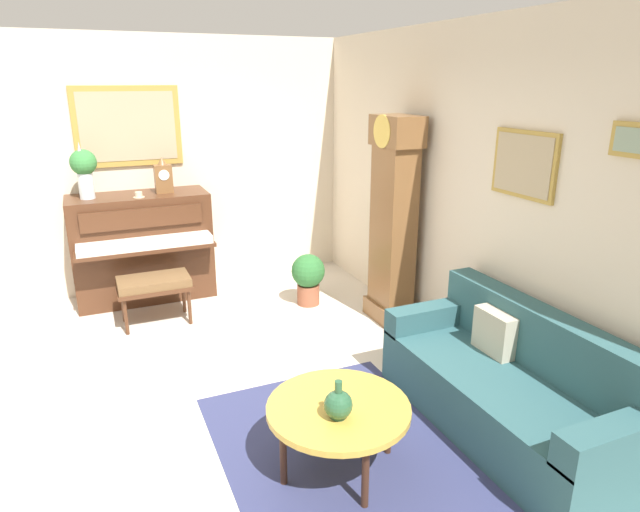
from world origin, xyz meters
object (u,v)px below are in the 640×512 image
object	(u,v)px
piano_bench	(154,285)
green_jug	(338,404)
grandfather_clock	(393,227)
couch	(510,387)
teacup	(139,195)
mantel_clock	(163,177)
flower_vase	(84,168)
piano	(143,247)
potted_plant	(308,276)
coffee_table	(338,410)

from	to	relation	value
piano_bench	green_jug	distance (m)	2.87
grandfather_clock	couch	bearing A→B (deg)	-5.17
teacup	green_jug	world-z (taller)	teacup
mantel_clock	flower_vase	size ratio (longest dim) A/B	0.66
piano	grandfather_clock	xyz separation A→B (m)	(1.58, 2.19, 0.37)
mantel_clock	potted_plant	xyz separation A→B (m)	(0.89, 1.30, -1.01)
couch	green_jug	size ratio (longest dim) A/B	7.92
couch	teacup	distance (m)	4.00
couch	potted_plant	xyz separation A→B (m)	(-2.60, -0.44, 0.01)
piano_bench	flower_vase	xyz separation A→B (m)	(-0.74, -0.49, 1.07)
flower_vase	green_jug	xyz separation A→B (m)	(3.52, 1.18, -0.94)
piano_bench	green_jug	bearing A→B (deg)	14.00
piano_bench	couch	bearing A→B (deg)	36.22
flower_vase	potted_plant	distance (m)	2.53
couch	green_jug	world-z (taller)	couch
mantel_clock	piano_bench	bearing A→B (deg)	-20.40
piano	flower_vase	world-z (taller)	flower_vase
teacup	flower_vase	bearing A→B (deg)	-107.57
piano	green_jug	xyz separation A→B (m)	(3.52, 0.70, -0.05)
piano_bench	teacup	distance (m)	0.98
green_jug	flower_vase	bearing A→B (deg)	-161.38
piano	grandfather_clock	size ratio (longest dim) A/B	0.71
teacup	coffee_table	bearing A→B (deg)	13.04
coffee_table	teacup	bearing A→B (deg)	-166.96
piano_bench	teacup	world-z (taller)	teacup
mantel_clock	green_jug	xyz separation A→B (m)	(3.52, 0.42, -0.80)
coffee_table	couch	bearing A→B (deg)	86.24
grandfather_clock	green_jug	bearing A→B (deg)	-37.65
coffee_table	mantel_clock	bearing A→B (deg)	-172.12
piano_bench	potted_plant	xyz separation A→B (m)	(0.15, 1.57, -0.08)
teacup	couch	bearing A→B (deg)	31.21
piano_bench	couch	size ratio (longest dim) A/B	0.37
piano	green_jug	bearing A→B (deg)	11.23
flower_vase	piano_bench	bearing A→B (deg)	33.64
piano_bench	grandfather_clock	size ratio (longest dim) A/B	0.34
coffee_table	potted_plant	bearing A→B (deg)	161.76
piano	flower_vase	size ratio (longest dim) A/B	2.48
grandfather_clock	coffee_table	size ratio (longest dim) A/B	2.31
piano	mantel_clock	world-z (taller)	mantel_clock
couch	flower_vase	distance (m)	4.45
teacup	green_jug	size ratio (longest dim) A/B	0.48
piano_bench	coffee_table	world-z (taller)	piano_bench
potted_plant	mantel_clock	bearing A→B (deg)	-124.52
piano	potted_plant	distance (m)	1.84
flower_vase	potted_plant	xyz separation A→B (m)	(0.89, 2.07, -1.16)
couch	coffee_table	size ratio (longest dim) A/B	2.16
couch	coffee_table	bearing A→B (deg)	-93.76
piano_bench	flower_vase	world-z (taller)	flower_vase
piano	mantel_clock	size ratio (longest dim) A/B	3.79
piano	couch	bearing A→B (deg)	30.05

